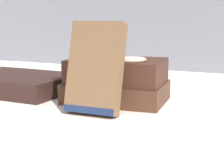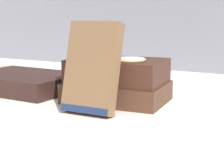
{
  "view_description": "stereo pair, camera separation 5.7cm",
  "coord_description": "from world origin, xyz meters",
  "px_view_note": "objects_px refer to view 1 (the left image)",
  "views": [
    {
      "loc": [
        0.32,
        -0.67,
        0.17
      ],
      "look_at": [
        0.03,
        -0.02,
        0.06
      ],
      "focal_mm": 60.0,
      "sensor_mm": 36.0,
      "label": 1
    },
    {
      "loc": [
        0.37,
        -0.65,
        0.17
      ],
      "look_at": [
        0.03,
        -0.02,
        0.06
      ],
      "focal_mm": 60.0,
      "sensor_mm": 36.0,
      "label": 2
    }
  ],
  "objects_px": {
    "book_flat_top": "(115,71)",
    "pocket_watch": "(131,59)",
    "book_leaning_front": "(95,71)",
    "book_flat_bottom": "(114,92)",
    "book_side_left": "(14,83)"
  },
  "relations": [
    {
      "from": "book_flat_bottom",
      "to": "book_side_left",
      "type": "xyz_separation_m",
      "value": [
        -0.25,
        0.0,
        -0.0
      ]
    },
    {
      "from": "book_flat_bottom",
      "to": "book_leaning_front",
      "type": "xyz_separation_m",
      "value": [
        0.01,
        -0.1,
        0.06
      ]
    },
    {
      "from": "book_flat_top",
      "to": "book_side_left",
      "type": "height_order",
      "value": "book_flat_top"
    },
    {
      "from": "book_flat_bottom",
      "to": "book_side_left",
      "type": "distance_m",
      "value": 0.25
    },
    {
      "from": "book_flat_top",
      "to": "pocket_watch",
      "type": "bearing_deg",
      "value": -30.3
    },
    {
      "from": "book_flat_bottom",
      "to": "book_leaning_front",
      "type": "distance_m",
      "value": 0.11
    },
    {
      "from": "book_leaning_front",
      "to": "pocket_watch",
      "type": "bearing_deg",
      "value": 66.03
    },
    {
      "from": "pocket_watch",
      "to": "book_flat_top",
      "type": "bearing_deg",
      "value": 154.61
    },
    {
      "from": "book_flat_top",
      "to": "book_leaning_front",
      "type": "height_order",
      "value": "book_leaning_front"
    },
    {
      "from": "book_flat_bottom",
      "to": "book_flat_top",
      "type": "bearing_deg",
      "value": 20.18
    },
    {
      "from": "book_side_left",
      "to": "book_leaning_front",
      "type": "height_order",
      "value": "book_leaning_front"
    },
    {
      "from": "book_flat_top",
      "to": "pocket_watch",
      "type": "relative_size",
      "value": 3.04
    },
    {
      "from": "book_side_left",
      "to": "pocket_watch",
      "type": "distance_m",
      "value": 0.3
    },
    {
      "from": "book_flat_top",
      "to": "book_leaning_front",
      "type": "relative_size",
      "value": 1.19
    },
    {
      "from": "pocket_watch",
      "to": "book_flat_bottom",
      "type": "bearing_deg",
      "value": 155.92
    }
  ]
}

